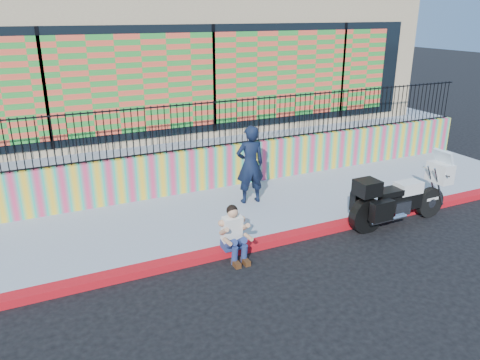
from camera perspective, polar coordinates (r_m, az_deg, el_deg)
ground at (r=10.03m, az=6.18°, el=-7.26°), size 90.00×90.00×0.00m
red_curb at (r=9.99m, az=6.20°, el=-6.87°), size 16.00×0.30×0.15m
sidewalk at (r=11.29m, az=1.85°, el=-3.50°), size 16.00×3.00×0.15m
mural_wall at (r=12.42m, az=-1.48°, el=1.80°), size 16.00×0.20×1.10m
metal_fence at (r=12.12m, az=-1.52°, el=6.98°), size 15.80×0.04×1.20m
elevated_platform at (r=17.06m, az=-8.49°, el=6.36°), size 16.00×10.00×1.25m
storefront_building at (r=16.45m, az=-8.73°, el=15.11°), size 14.00×8.06×4.00m
police_motorcycle at (r=10.99m, az=18.81°, el=-1.93°), size 2.57×0.85×1.60m
police_officer at (r=11.17m, az=1.24°, el=1.89°), size 0.74×0.53×1.91m
seated_man at (r=9.04m, az=-0.59°, el=-7.12°), size 0.54×0.71×1.06m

